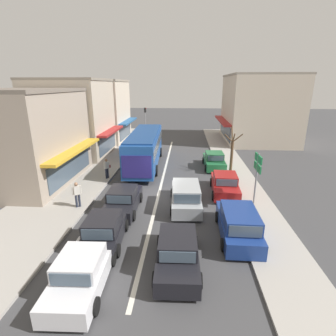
{
  "coord_description": "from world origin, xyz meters",
  "views": [
    {
      "loc": [
        1.83,
        -16.83,
        7.48
      ],
      "look_at": [
        0.5,
        2.66,
        1.2
      ],
      "focal_mm": 28.0,
      "sensor_mm": 36.0,
      "label": 1
    }
  ],
  "objects_px": {
    "directional_road_sign": "(257,168)",
    "pedestrian_browsing_midblock": "(77,193)",
    "parked_sedan_kerb_third": "(214,161)",
    "street_tree_right": "(232,153)",
    "city_bus": "(145,146)",
    "hatchback_adjacent_lane_lead": "(105,231)",
    "traffic_light_downstreet": "(145,117)",
    "sedan_adjacent_lane_trail": "(82,272)",
    "pedestrian_with_handbag_near": "(107,167)",
    "sedan_queue_far_back": "(123,200)",
    "parked_sedan_kerb_second": "(225,184)",
    "wagon_behind_bus_near": "(186,196)",
    "sedan_queue_gap_filler": "(177,253)",
    "parked_wagon_kerb_front": "(238,224)"
  },
  "relations": [
    {
      "from": "street_tree_right",
      "to": "pedestrian_with_handbag_near",
      "type": "relative_size",
      "value": 2.47
    },
    {
      "from": "traffic_light_downstreet",
      "to": "pedestrian_browsing_midblock",
      "type": "relative_size",
      "value": 2.58
    },
    {
      "from": "hatchback_adjacent_lane_lead",
      "to": "parked_sedan_kerb_second",
      "type": "relative_size",
      "value": 0.89
    },
    {
      "from": "city_bus",
      "to": "pedestrian_browsing_midblock",
      "type": "xyz_separation_m",
      "value": [
        -2.81,
        -9.38,
        -0.81
      ]
    },
    {
      "from": "hatchback_adjacent_lane_lead",
      "to": "pedestrian_with_handbag_near",
      "type": "height_order",
      "value": "pedestrian_with_handbag_near"
    },
    {
      "from": "street_tree_right",
      "to": "parked_wagon_kerb_front",
      "type": "bearing_deg",
      "value": -96.99
    },
    {
      "from": "directional_road_sign",
      "to": "sedan_queue_far_back",
      "type": "bearing_deg",
      "value": -174.89
    },
    {
      "from": "sedan_queue_gap_filler",
      "to": "sedan_adjacent_lane_trail",
      "type": "xyz_separation_m",
      "value": [
        -3.59,
        -1.47,
        0.0
      ]
    },
    {
      "from": "parked_sedan_kerb_third",
      "to": "parked_wagon_kerb_front",
      "type": "bearing_deg",
      "value": -89.71
    },
    {
      "from": "hatchback_adjacent_lane_lead",
      "to": "sedan_queue_far_back",
      "type": "distance_m",
      "value": 3.57
    },
    {
      "from": "street_tree_right",
      "to": "sedan_queue_far_back",
      "type": "bearing_deg",
      "value": -135.32
    },
    {
      "from": "sedan_queue_gap_filler",
      "to": "hatchback_adjacent_lane_lead",
      "type": "xyz_separation_m",
      "value": [
        -3.58,
        1.43,
        0.05
      ]
    },
    {
      "from": "hatchback_adjacent_lane_lead",
      "to": "parked_wagon_kerb_front",
      "type": "relative_size",
      "value": 0.84
    },
    {
      "from": "wagon_behind_bus_near",
      "to": "pedestrian_with_handbag_near",
      "type": "distance_m",
      "value": 7.85
    },
    {
      "from": "sedan_queue_gap_filler",
      "to": "wagon_behind_bus_near",
      "type": "distance_m",
      "value": 5.77
    },
    {
      "from": "sedan_queue_gap_filler",
      "to": "wagon_behind_bus_near",
      "type": "bearing_deg",
      "value": 86.72
    },
    {
      "from": "sedan_adjacent_lane_trail",
      "to": "pedestrian_with_handbag_near",
      "type": "height_order",
      "value": "pedestrian_with_handbag_near"
    },
    {
      "from": "sedan_queue_gap_filler",
      "to": "parked_sedan_kerb_third",
      "type": "height_order",
      "value": "same"
    },
    {
      "from": "traffic_light_downstreet",
      "to": "street_tree_right",
      "type": "relative_size",
      "value": 1.05
    },
    {
      "from": "traffic_light_downstreet",
      "to": "sedan_adjacent_lane_trail",
      "type": "bearing_deg",
      "value": -85.96
    },
    {
      "from": "pedestrian_with_handbag_near",
      "to": "sedan_queue_gap_filler",
      "type": "bearing_deg",
      "value": -59.43
    },
    {
      "from": "parked_wagon_kerb_front",
      "to": "directional_road_sign",
      "type": "distance_m",
      "value": 4.1
    },
    {
      "from": "sedan_queue_far_back",
      "to": "parked_sedan_kerb_third",
      "type": "distance_m",
      "value": 11.25
    },
    {
      "from": "sedan_queue_far_back",
      "to": "parked_sedan_kerb_second",
      "type": "xyz_separation_m",
      "value": [
        6.61,
        3.15,
        0.0
      ]
    },
    {
      "from": "sedan_queue_far_back",
      "to": "parked_sedan_kerb_third",
      "type": "xyz_separation_m",
      "value": [
        6.45,
        9.22,
        0.0
      ]
    },
    {
      "from": "parked_sedan_kerb_third",
      "to": "pedestrian_browsing_midblock",
      "type": "relative_size",
      "value": 2.6
    },
    {
      "from": "parked_wagon_kerb_front",
      "to": "pedestrian_browsing_midblock",
      "type": "distance_m",
      "value": 9.71
    },
    {
      "from": "parked_sedan_kerb_third",
      "to": "street_tree_right",
      "type": "height_order",
      "value": "street_tree_right"
    },
    {
      "from": "sedan_adjacent_lane_trail",
      "to": "directional_road_sign",
      "type": "xyz_separation_m",
      "value": [
        8.15,
        7.18,
        2.04
      ]
    },
    {
      "from": "traffic_light_downstreet",
      "to": "city_bus",
      "type": "bearing_deg",
      "value": -81.58
    },
    {
      "from": "wagon_behind_bus_near",
      "to": "pedestrian_browsing_midblock",
      "type": "distance_m",
      "value": 6.76
    },
    {
      "from": "parked_sedan_kerb_second",
      "to": "parked_wagon_kerb_front",
      "type": "bearing_deg",
      "value": -91.02
    },
    {
      "from": "city_bus",
      "to": "parked_sedan_kerb_second",
      "type": "xyz_separation_m",
      "value": [
        6.66,
        -6.24,
        -1.22
      ]
    },
    {
      "from": "city_bus",
      "to": "wagon_behind_bus_near",
      "type": "bearing_deg",
      "value": -65.68
    },
    {
      "from": "sedan_adjacent_lane_trail",
      "to": "wagon_behind_bus_near",
      "type": "relative_size",
      "value": 0.93
    },
    {
      "from": "directional_road_sign",
      "to": "pedestrian_browsing_midblock",
      "type": "distance_m",
      "value": 11.08
    },
    {
      "from": "sedan_adjacent_lane_trail",
      "to": "parked_wagon_kerb_front",
      "type": "height_order",
      "value": "parked_wagon_kerb_front"
    },
    {
      "from": "parked_sedan_kerb_second",
      "to": "sedan_queue_far_back",
      "type": "bearing_deg",
      "value": -154.53
    },
    {
      "from": "parked_sedan_kerb_third",
      "to": "traffic_light_downstreet",
      "type": "height_order",
      "value": "traffic_light_downstreet"
    },
    {
      "from": "sedan_queue_far_back",
      "to": "pedestrian_browsing_midblock",
      "type": "bearing_deg",
      "value": 179.98
    },
    {
      "from": "traffic_light_downstreet",
      "to": "parked_wagon_kerb_front",
      "type": "bearing_deg",
      "value": -71.86
    },
    {
      "from": "city_bus",
      "to": "hatchback_adjacent_lane_lead",
      "type": "xyz_separation_m",
      "value": [
        -0.02,
        -12.95,
        -1.17
      ]
    },
    {
      "from": "parked_sedan_kerb_third",
      "to": "sedan_adjacent_lane_trail",
      "type": "bearing_deg",
      "value": -112.6
    },
    {
      "from": "parked_sedan_kerb_third",
      "to": "wagon_behind_bus_near",
      "type": "bearing_deg",
      "value": -107.14
    },
    {
      "from": "sedan_queue_far_back",
      "to": "pedestrian_browsing_midblock",
      "type": "height_order",
      "value": "pedestrian_browsing_midblock"
    },
    {
      "from": "parked_sedan_kerb_third",
      "to": "sedan_queue_far_back",
      "type": "bearing_deg",
      "value": -124.97
    },
    {
      "from": "parked_wagon_kerb_front",
      "to": "pedestrian_with_handbag_near",
      "type": "distance_m",
      "value": 11.98
    },
    {
      "from": "city_bus",
      "to": "street_tree_right",
      "type": "xyz_separation_m",
      "value": [
        7.81,
        -1.71,
        -0.08
      ]
    },
    {
      "from": "parked_sedan_kerb_third",
      "to": "street_tree_right",
      "type": "bearing_deg",
      "value": -49.81
    },
    {
      "from": "traffic_light_downstreet",
      "to": "parked_sedan_kerb_second",
      "type": "bearing_deg",
      "value": -67.18
    }
  ]
}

